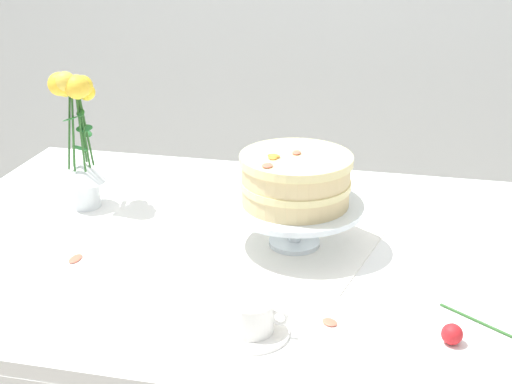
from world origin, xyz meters
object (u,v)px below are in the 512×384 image
teacup (252,320)px  fallen_rose (454,333)px  dining_table (229,282)px  cake_stand (295,210)px  layer_cake (296,179)px  flower_vase (78,136)px

teacup → fallen_rose: 0.34m
dining_table → teacup: (0.12, -0.31, 0.12)m
cake_stand → fallen_rose: cake_stand is taller
layer_cake → fallen_rose: bearing=-42.5°
layer_cake → teacup: layer_cake is taller
dining_table → teacup: teacup is taller
cake_stand → fallen_rose: 0.44m
layer_cake → flower_vase: 0.54m
cake_stand → flower_vase: flower_vase is taller
layer_cake → fallen_rose: 0.46m
layer_cake → cake_stand: bearing=41.8°
fallen_rose → teacup: bearing=-171.7°
teacup → cake_stand: bearing=87.4°
dining_table → cake_stand: cake_stand is taller
flower_vase → fallen_rose: flower_vase is taller
fallen_rose → dining_table: bearing=150.1°
dining_table → layer_cake: bearing=12.5°
dining_table → teacup: size_ratio=10.50×
cake_stand → teacup: bearing=-92.6°
cake_stand → teacup: (-0.02, -0.34, -0.06)m
cake_stand → layer_cake: bearing=-138.2°
layer_cake → teacup: size_ratio=1.76×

